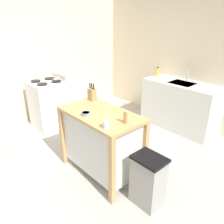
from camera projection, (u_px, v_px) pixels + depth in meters
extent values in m
plane|color=#ADA8A0|center=(95.00, 177.00, 2.99)|extent=(6.06, 6.06, 0.00)
cube|color=beige|center=(200.00, 60.00, 4.04)|extent=(4.81, 0.10, 2.60)
cube|color=beige|center=(59.00, 54.00, 4.71)|extent=(0.10, 3.13, 2.60)
cube|color=tan|center=(100.00, 114.00, 2.77)|extent=(1.12, 0.62, 0.04)
cube|color=silver|center=(101.00, 142.00, 2.93)|extent=(1.02, 0.52, 0.77)
cube|color=tan|center=(63.00, 137.00, 3.14)|extent=(0.06, 0.06, 0.87)
cube|color=tan|center=(112.00, 173.00, 2.41)|extent=(0.06, 0.06, 0.87)
cube|color=tan|center=(93.00, 125.00, 3.48)|extent=(0.06, 0.06, 0.87)
cube|color=tan|center=(145.00, 153.00, 2.76)|extent=(0.06, 0.06, 0.87)
cube|color=#AD7F4C|center=(92.00, 94.00, 3.15)|extent=(0.11, 0.09, 0.17)
cylinder|color=black|center=(90.00, 86.00, 3.13)|extent=(0.02, 0.02, 0.08)
cylinder|color=black|center=(92.00, 86.00, 3.10)|extent=(0.02, 0.02, 0.08)
cylinder|color=black|center=(94.00, 87.00, 3.07)|extent=(0.02, 0.02, 0.08)
cylinder|color=gray|center=(86.00, 114.00, 2.68)|extent=(0.11, 0.11, 0.04)
cylinder|color=#49555B|center=(86.00, 113.00, 2.67)|extent=(0.09, 0.09, 0.01)
cylinder|color=silver|center=(106.00, 124.00, 2.35)|extent=(0.07, 0.07, 0.09)
cylinder|color=#9E7042|center=(125.00, 118.00, 2.46)|extent=(0.04, 0.04, 0.13)
sphere|color=#99999E|center=(126.00, 112.00, 2.42)|extent=(0.03, 0.03, 0.03)
cube|color=gray|center=(148.00, 182.00, 2.47)|extent=(0.34, 0.26, 0.60)
cube|color=black|center=(150.00, 159.00, 2.35)|extent=(0.36, 0.28, 0.03)
cube|color=silver|center=(180.00, 105.00, 4.22)|extent=(1.43, 0.60, 0.91)
cube|color=silver|center=(182.00, 84.00, 4.04)|extent=(0.44, 0.36, 0.03)
cylinder|color=#B7BCC1|center=(187.00, 76.00, 4.08)|extent=(0.02, 0.02, 0.22)
cylinder|color=yellow|center=(157.00, 72.00, 4.45)|extent=(0.06, 0.06, 0.17)
cylinder|color=black|center=(158.00, 68.00, 4.41)|extent=(0.04, 0.04, 0.02)
cube|color=white|center=(49.00, 104.00, 4.28)|extent=(0.60, 0.60, 0.91)
cube|color=white|center=(59.00, 76.00, 4.25)|extent=(0.60, 0.04, 0.12)
cylinder|color=black|center=(36.00, 81.00, 4.10)|extent=(0.18, 0.18, 0.02)
cylinder|color=black|center=(42.00, 84.00, 3.91)|extent=(0.18, 0.18, 0.02)
cylinder|color=black|center=(49.00, 79.00, 4.28)|extent=(0.18, 0.18, 0.02)
cylinder|color=black|center=(56.00, 81.00, 4.09)|extent=(0.18, 0.18, 0.02)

